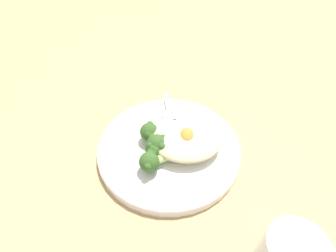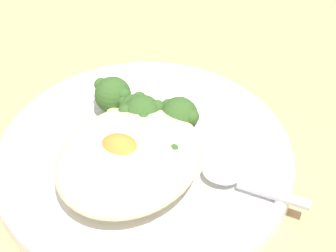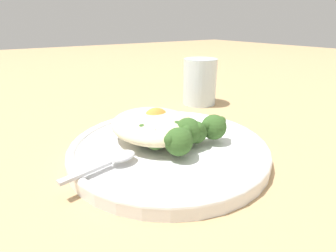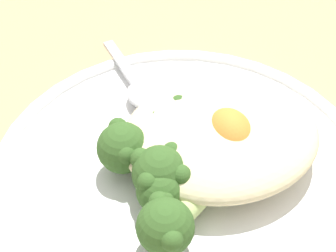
{
  "view_description": "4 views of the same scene",
  "coord_description": "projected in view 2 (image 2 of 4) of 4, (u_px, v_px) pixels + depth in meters",
  "views": [
    {
      "loc": [
        -0.04,
        0.34,
        0.43
      ],
      "look_at": [
        -0.01,
        -0.02,
        0.06
      ],
      "focal_mm": 28.0,
      "sensor_mm": 36.0,
      "label": 1
    },
    {
      "loc": [
        -0.31,
        -0.24,
        0.41
      ],
      "look_at": [
        0.01,
        -0.02,
        0.05
      ],
      "focal_mm": 60.0,
      "sensor_mm": 36.0,
      "label": 2
    },
    {
      "loc": [
        0.28,
        -0.2,
        0.19
      ],
      "look_at": [
        -0.02,
        0.01,
        0.04
      ],
      "focal_mm": 28.0,
      "sensor_mm": 36.0,
      "label": 3
    },
    {
      "loc": [
        0.07,
        0.26,
        0.34
      ],
      "look_at": [
        -0.0,
        -0.01,
        0.06
      ],
      "focal_mm": 60.0,
      "sensor_mm": 36.0,
      "label": 4
    }
  ],
  "objects": [
    {
      "name": "ground_plane",
      "position": [
        151.0,
        158.0,
        0.57
      ],
      "size": [
        4.0,
        4.0,
        0.0
      ],
      "primitive_type": "plane",
      "color": "tan"
    },
    {
      "name": "plate",
      "position": [
        146.0,
        157.0,
        0.55
      ],
      "size": [
        0.29,
        0.29,
        0.02
      ],
      "color": "white",
      "rests_on": "ground_plane"
    },
    {
      "name": "quinoa_mound",
      "position": [
        130.0,
        158.0,
        0.51
      ],
      "size": [
        0.15,
        0.13,
        0.04
      ],
      "primitive_type": "ellipsoid",
      "color": "beige",
      "rests_on": "plate"
    },
    {
      "name": "broccoli_stalk_0",
      "position": [
        161.0,
        158.0,
        0.52
      ],
      "size": [
        0.05,
        0.09,
        0.03
      ],
      "rotation": [
        0.0,
        0.0,
        5.02
      ],
      "color": "#ADC675",
      "rests_on": "plate"
    },
    {
      "name": "broccoli_stalk_1",
      "position": [
        165.0,
        146.0,
        0.53
      ],
      "size": [
        0.06,
        0.08,
        0.03
      ],
      "rotation": [
        0.0,
        0.0,
        5.39
      ],
      "color": "#ADC675",
      "rests_on": "plate"
    },
    {
      "name": "broccoli_stalk_2",
      "position": [
        168.0,
        123.0,
        0.55
      ],
      "size": [
        0.11,
        0.06,
        0.04
      ],
      "rotation": [
        0.0,
        0.0,
        5.9
      ],
      "color": "#ADC675",
      "rests_on": "plate"
    },
    {
      "name": "broccoli_stalk_3",
      "position": [
        139.0,
        118.0,
        0.55
      ],
      "size": [
        0.08,
        0.04,
        0.04
      ],
      "rotation": [
        0.0,
        0.0,
        6.37
      ],
      "color": "#ADC675",
      "rests_on": "plate"
    },
    {
      "name": "broccoli_stalk_4",
      "position": [
        131.0,
        119.0,
        0.56
      ],
      "size": [
        0.08,
        0.05,
        0.03
      ],
      "rotation": [
        0.0,
        0.0,
        6.59
      ],
      "color": "#ADC675",
      "rests_on": "plate"
    },
    {
      "name": "broccoli_stalk_5",
      "position": [
        113.0,
        108.0,
        0.57
      ],
      "size": [
        0.1,
        0.09,
        0.04
      ],
      "rotation": [
        0.0,
        0.0,
        6.99
      ],
      "color": "#ADC675",
      "rests_on": "plate"
    },
    {
      "name": "sweet_potato_chunk_0",
      "position": [
        121.0,
        159.0,
        0.52
      ],
      "size": [
        0.06,
        0.07,
        0.03
      ],
      "primitive_type": "ellipsoid",
      "rotation": [
        0.0,
        0.0,
        1.7
      ],
      "color": "orange",
      "rests_on": "plate"
    },
    {
      "name": "sweet_potato_chunk_1",
      "position": [
        120.0,
        155.0,
        0.51
      ],
      "size": [
        0.04,
        0.05,
        0.04
      ],
      "primitive_type": "ellipsoid",
      "rotation": [
        0.0,
        0.0,
        4.78
      ],
      "color": "orange",
      "rests_on": "plate"
    },
    {
      "name": "spoon",
      "position": [
        231.0,
        179.0,
        0.51
      ],
      "size": [
        0.04,
        0.1,
        0.01
      ],
      "rotation": [
        0.0,
        0.0,
        4.9
      ],
      "color": "#B7B7BC",
      "rests_on": "plate"
    }
  ]
}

